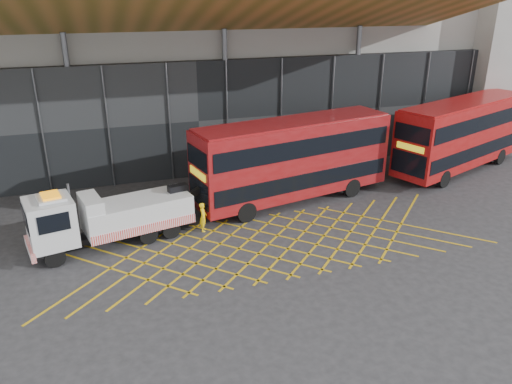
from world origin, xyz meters
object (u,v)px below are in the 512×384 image
object	(u,v)px
recovery_truck	(107,217)
bus_towed	(293,157)
bus_second	(462,132)
worker	(203,217)

from	to	relation	value
recovery_truck	bus_towed	distance (m)	11.62
bus_second	bus_towed	bearing A→B (deg)	165.75
recovery_truck	worker	xyz separation A→B (m)	(5.02, 0.07, -0.74)
bus_towed	worker	world-z (taller)	bus_towed
bus_second	worker	distance (m)	20.54
bus_towed	worker	size ratio (longest dim) A/B	7.82
bus_towed	bus_second	xyz separation A→B (m)	(13.77, 1.70, -0.00)
recovery_truck	bus_towed	size ratio (longest dim) A/B	0.75
bus_towed	bus_second	world-z (taller)	bus_towed
recovery_truck	worker	bearing A→B (deg)	-12.06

